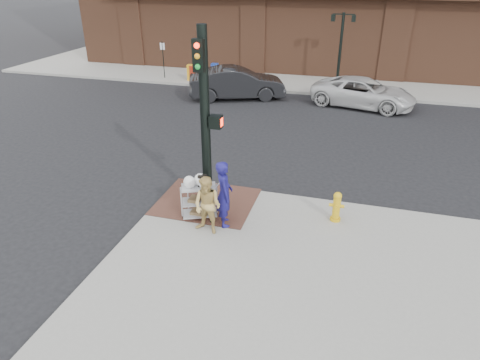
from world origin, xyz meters
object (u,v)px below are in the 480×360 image
(lamp_post, at_px, (341,42))
(woman_blue, at_px, (224,194))
(fire_hydrant, at_px, (337,206))
(traffic_signal_pole, at_px, (206,116))
(minivan_white, at_px, (363,93))
(sedan_dark, at_px, (237,83))
(pedestrian_tan, at_px, (207,206))
(utility_cart, at_px, (199,198))

(lamp_post, distance_m, woman_blue, 16.27)
(woman_blue, bearing_deg, fire_hydrant, -95.60)
(lamp_post, distance_m, traffic_signal_pole, 15.43)
(traffic_signal_pole, bearing_deg, minivan_white, 71.25)
(sedan_dark, xyz_separation_m, minivan_white, (6.53, 0.35, -0.12))
(woman_blue, relative_size, minivan_white, 0.36)
(pedestrian_tan, relative_size, fire_hydrant, 1.82)
(sedan_dark, distance_m, fire_hydrant, 12.91)
(pedestrian_tan, height_order, minivan_white, pedestrian_tan)
(traffic_signal_pole, distance_m, utility_cart, 2.22)
(fire_hydrant, bearing_deg, sedan_dark, 118.43)
(sedan_dark, relative_size, minivan_white, 0.99)
(woman_blue, height_order, minivan_white, woman_blue)
(woman_blue, distance_m, pedestrian_tan, 0.58)
(minivan_white, bearing_deg, pedestrian_tan, 177.56)
(lamp_post, xyz_separation_m, pedestrian_tan, (-2.00, -16.59, -1.68))
(traffic_signal_pole, height_order, pedestrian_tan, traffic_signal_pole)
(woman_blue, xyz_separation_m, utility_cart, (-0.77, 0.15, -0.34))
(pedestrian_tan, distance_m, minivan_white, 13.66)
(pedestrian_tan, height_order, utility_cart, pedestrian_tan)
(lamp_post, height_order, utility_cart, lamp_post)
(pedestrian_tan, height_order, sedan_dark, pedestrian_tan)
(minivan_white, distance_m, fire_hydrant, 11.71)
(lamp_post, bearing_deg, minivan_white, -65.59)
(minivan_white, xyz_separation_m, utility_cart, (-4.01, -12.56, 0.02))
(woman_blue, bearing_deg, utility_cart, 53.86)
(fire_hydrant, bearing_deg, traffic_signal_pole, -177.91)
(traffic_signal_pole, relative_size, pedestrian_tan, 3.19)
(lamp_post, bearing_deg, traffic_signal_pole, -99.24)
(pedestrian_tan, height_order, fire_hydrant, pedestrian_tan)
(minivan_white, height_order, utility_cart, utility_cart)
(woman_blue, xyz_separation_m, fire_hydrant, (2.86, 1.01, -0.48))
(traffic_signal_pole, bearing_deg, lamp_post, 80.76)
(minivan_white, xyz_separation_m, fire_hydrant, (-0.38, -11.70, -0.12))
(sedan_dark, height_order, fire_hydrant, sedan_dark)
(pedestrian_tan, bearing_deg, utility_cart, 138.63)
(lamp_post, xyz_separation_m, fire_hydrant, (1.16, -15.10, -2.03))
(woman_blue, distance_m, minivan_white, 13.12)
(woman_blue, height_order, pedestrian_tan, woman_blue)
(traffic_signal_pole, relative_size, utility_cart, 3.91)
(sedan_dark, distance_m, minivan_white, 6.54)
(traffic_signal_pole, relative_size, minivan_white, 0.98)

